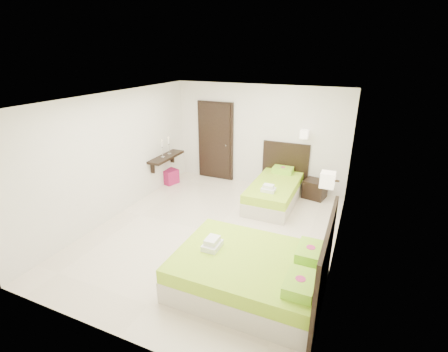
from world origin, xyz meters
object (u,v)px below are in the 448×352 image
at_px(bed_single, 275,190).
at_px(bed_double, 254,272).
at_px(nightstand, 315,189).
at_px(ottoman, 169,176).

bearing_deg(bed_single, bed_double, -80.50).
bearing_deg(bed_single, nightstand, 36.21).
relative_size(bed_double, nightstand, 4.31).
height_order(nightstand, ottoman, nightstand).
distance_m(bed_single, bed_double, 3.15).
xyz_separation_m(bed_single, nightstand, (0.82, 0.60, -0.07)).
relative_size(nightstand, ottoman, 1.31).
bearing_deg(nightstand, ottoman, -159.04).
bearing_deg(ottoman, nightstand, 9.33).
relative_size(bed_single, nightstand, 3.93).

